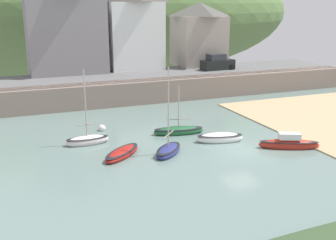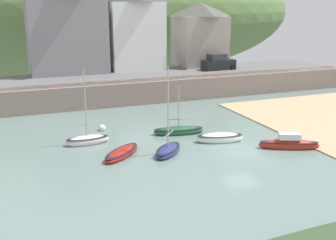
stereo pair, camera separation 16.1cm
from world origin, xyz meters
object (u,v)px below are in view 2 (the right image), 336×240
at_px(waterfront_building_left, 66,23).
at_px(sailboat_white_hull, 220,138).
at_px(waterfront_building_centre, 135,28).
at_px(rowboat_small_beached, 179,131).
at_px(motorboat_with_cabin, 122,153).
at_px(sailboat_far_left, 289,144).
at_px(sailboat_tall_mast, 168,150).
at_px(mooring_buoy, 102,128).
at_px(sailboat_blue_trim, 87,140).
at_px(parked_car_near_slipway, 218,63).
at_px(waterfront_building_right, 200,34).

height_order(waterfront_building_left, sailboat_white_hull, waterfront_building_left).
distance_m(waterfront_building_centre, rowboat_small_beached, 21.28).
xyz_separation_m(waterfront_building_left, waterfront_building_centre, (8.23, 0.00, -0.69)).
height_order(waterfront_building_left, motorboat_with_cabin, waterfront_building_left).
xyz_separation_m(sailboat_far_left, sailboat_white_hull, (-3.99, 3.24, -0.06)).
distance_m(waterfront_building_centre, sailboat_far_left, 27.33).
xyz_separation_m(waterfront_building_centre, sailboat_tall_mast, (-5.05, -23.93, -7.15)).
bearing_deg(rowboat_small_beached, mooring_buoy, 160.76).
relative_size(sailboat_white_hull, sailboat_blue_trim, 0.64).
bearing_deg(waterfront_building_centre, parked_car_near_slipway, -26.00).
bearing_deg(waterfront_building_right, waterfront_building_left, 180.00).
relative_size(sailboat_blue_trim, parked_car_near_slipway, 1.41).
relative_size(waterfront_building_left, rowboat_small_beached, 2.61).
xyz_separation_m(sailboat_far_left, rowboat_small_beached, (-6.16, 6.27, -0.08)).
height_order(waterfront_building_left, sailboat_far_left, waterfront_building_left).
bearing_deg(waterfront_building_right, waterfront_building_centre, 180.00).
bearing_deg(sailboat_blue_trim, waterfront_building_right, 44.37).
relative_size(waterfront_building_centre, motorboat_with_cabin, 2.67).
relative_size(waterfront_building_centre, sailboat_tall_mast, 1.55).
xyz_separation_m(waterfront_building_right, mooring_buoy, (-16.96, -16.69, -6.30)).
distance_m(waterfront_building_right, sailboat_tall_mast, 28.34).
height_order(rowboat_small_beached, mooring_buoy, rowboat_small_beached).
bearing_deg(motorboat_with_cabin, waterfront_building_left, 46.57).
height_order(sailboat_blue_trim, motorboat_with_cabin, sailboat_blue_trim).
bearing_deg(motorboat_with_cabin, mooring_buoy, 45.89).
bearing_deg(waterfront_building_right, sailboat_blue_trim, -133.65).
height_order(waterfront_building_right, sailboat_tall_mast, waterfront_building_right).
bearing_deg(parked_car_near_slipway, sailboat_white_hull, -121.25).
xyz_separation_m(waterfront_building_right, parked_car_near_slipway, (0.42, -4.50, -3.28)).
distance_m(sailboat_tall_mast, sailboat_far_left, 8.96).
xyz_separation_m(waterfront_building_centre, rowboat_small_beached, (-2.53, -19.88, -7.16)).
xyz_separation_m(sailboat_tall_mast, mooring_buoy, (-3.11, 7.24, -0.08)).
distance_m(motorboat_with_cabin, parked_car_near_slipway, 25.73).
bearing_deg(waterfront_building_right, sailboat_tall_mast, -120.06).
xyz_separation_m(sailboat_tall_mast, rowboat_small_beached, (2.51, 4.05, -0.01)).
bearing_deg(sailboat_tall_mast, waterfront_building_right, 13.07).
bearing_deg(waterfront_building_centre, sailboat_blue_trim, -116.88).
relative_size(waterfront_building_left, mooring_buoy, 17.91).
height_order(waterfront_building_left, waterfront_building_right, waterfront_building_left).
bearing_deg(sailboat_blue_trim, parked_car_near_slipway, 36.36).
distance_m(waterfront_building_right, sailboat_blue_trim, 27.91).
bearing_deg(waterfront_building_centre, waterfront_building_left, 180.00).
bearing_deg(rowboat_small_beached, sailboat_tall_mast, -111.53).
relative_size(waterfront_building_centre, rowboat_small_beached, 2.29).
xyz_separation_m(waterfront_building_centre, mooring_buoy, (-8.16, -16.69, -7.23)).
bearing_deg(sailboat_far_left, rowboat_small_beached, 159.15).
relative_size(sailboat_far_left, mooring_buoy, 7.07).
bearing_deg(parked_car_near_slipway, sailboat_tall_mast, -130.04).
bearing_deg(sailboat_far_left, sailboat_blue_trim, 179.27).
bearing_deg(waterfront_building_left, rowboat_small_beached, -74.01).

